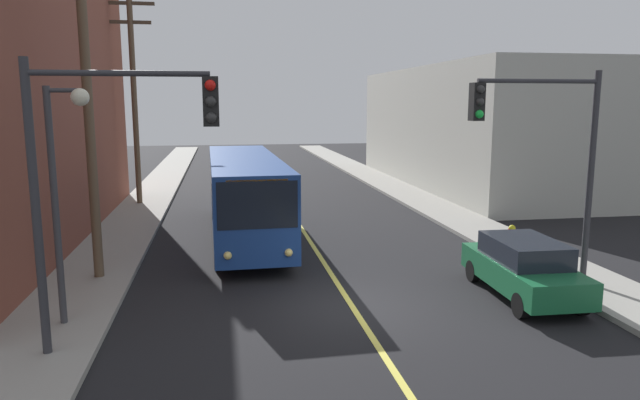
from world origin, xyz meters
name	(u,v)px	position (x,y,z in m)	size (l,w,h in m)	color
ground_plane	(352,307)	(0.00, 0.00, 0.00)	(120.00, 120.00, 0.00)	black
sidewalk_left	(125,231)	(-7.25, 10.00, 0.07)	(2.50, 90.00, 0.15)	gray
sidewalk_right	(460,219)	(7.25, 10.00, 0.07)	(2.50, 90.00, 0.15)	gray
lane_stripe_center	(288,206)	(0.00, 15.00, 0.01)	(0.16, 60.00, 0.01)	#D8CC4C
building_right_warehouse	(499,127)	(14.49, 20.96, 3.71)	(12.00, 22.38, 7.42)	#B2B2A8
city_bus	(245,192)	(-2.42, 8.38, 1.82)	(2.83, 12.20, 3.20)	navy
parked_car_green	(524,267)	(4.79, 0.01, 0.84)	(1.94, 4.46, 1.62)	#196038
utility_pole_near	(86,69)	(-6.98, 3.45, 6.22)	(2.40, 0.28, 11.10)	brown
utility_pole_mid	(134,89)	(-7.53, 16.55, 5.93)	(2.40, 0.28, 10.54)	brown
traffic_signal_left_corner	(113,152)	(-5.41, -2.00, 4.30)	(3.75, 0.48, 6.00)	#2D2D33
traffic_signal_right_corner	(543,139)	(5.41, 0.49, 4.30)	(3.75, 0.48, 6.00)	#2D2D33
street_lamp_left	(63,171)	(-6.83, -0.28, 3.74)	(0.98, 0.40, 5.50)	#38383D
fire_hydrant	(512,236)	(6.85, 4.53, 0.58)	(0.44, 0.26, 0.84)	red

